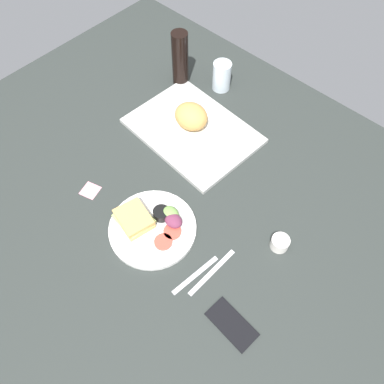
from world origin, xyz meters
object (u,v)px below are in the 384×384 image
object	(u,v)px
plate_with_salad	(152,225)
knife	(212,272)
bread_plate_near	(192,120)
soda_bottle	(180,59)
serving_tray	(193,131)
cell_phone	(232,324)
drinking_glass	(222,76)
sticky_note	(90,190)
espresso_cup	(280,243)
fork	(195,275)

from	to	relation	value
plate_with_salad	knife	xyz separation A→B (cm)	(23.67, 1.58, -1.50)
bread_plate_near	soda_bottle	size ratio (longest dim) A/B	0.87
serving_tray	knife	distance (cm)	55.21
soda_bottle	cell_phone	world-z (taller)	soda_bottle
serving_tray	soda_bottle	distance (cm)	29.56
drinking_glass	knife	world-z (taller)	drinking_glass
serving_tray	sticky_note	bearing A→B (deg)	-100.04
serving_tray	cell_phone	size ratio (longest dim) A/B	3.13
cell_phone	plate_with_salad	bearing A→B (deg)	175.06
cell_phone	drinking_glass	bearing A→B (deg)	136.54
plate_with_salad	espresso_cup	size ratio (longest dim) A/B	4.90
soda_bottle	fork	distance (cm)	83.94
fork	sticky_note	xyz separation A→B (cm)	(-46.01, -2.05, -0.19)
fork	soda_bottle	bearing A→B (deg)	53.17
drinking_glass	cell_phone	xyz separation A→B (cm)	(63.25, -69.35, -5.46)
serving_tray	sticky_note	size ratio (longest dim) A/B	8.04
plate_with_salad	soda_bottle	xyz separation A→B (cm)	(-39.86, 54.68, 9.54)
drinking_glass	fork	size ratio (longest dim) A/B	0.69
plate_with_salad	sticky_note	size ratio (longest dim) A/B	4.90
bread_plate_near	espresso_cup	distance (cm)	54.22
bread_plate_near	knife	bearing A→B (deg)	-40.95
espresso_cup	cell_phone	xyz separation A→B (cm)	(4.53, -28.04, -1.60)
espresso_cup	knife	world-z (taller)	espresso_cup
plate_with_salad	sticky_note	bearing A→B (deg)	-170.01
plate_with_salad	cell_phone	xyz separation A→B (cm)	(37.55, -6.02, -1.35)
bread_plate_near	serving_tray	bearing A→B (deg)	-17.78
soda_bottle	knife	bearing A→B (deg)	-39.89
drinking_glass	cell_phone	size ratio (longest dim) A/B	0.81
serving_tray	plate_with_salad	world-z (taller)	plate_with_salad
plate_with_salad	soda_bottle	size ratio (longest dim) A/B	1.22
bread_plate_near	drinking_glass	distance (cm)	26.07
plate_with_salad	knife	size ratio (longest dim) A/B	1.44
bread_plate_near	sticky_note	size ratio (longest dim) A/B	3.52
knife	sticky_note	size ratio (longest dim) A/B	3.39
serving_tray	espresso_cup	size ratio (longest dim) A/B	8.04
fork	cell_phone	distance (cm)	17.26
serving_tray	espresso_cup	distance (cm)	53.31
serving_tray	drinking_glass	xyz separation A→B (cm)	(-7.87, 25.32, 5.06)
drinking_glass	cell_phone	distance (cm)	94.02
knife	cell_phone	size ratio (longest dim) A/B	1.32
plate_with_salad	sticky_note	world-z (taller)	plate_with_salad
bread_plate_near	sticky_note	bearing A→B (deg)	-99.00
fork	drinking_glass	bearing A→B (deg)	41.70
bread_plate_near	cell_phone	size ratio (longest dim) A/B	1.37
soda_bottle	bread_plate_near	bearing A→B (deg)	-37.68
serving_tray	drinking_glass	world-z (taller)	drinking_glass
drinking_glass	soda_bottle	bearing A→B (deg)	-148.59
sticky_note	bread_plate_near	bearing A→B (deg)	81.00
knife	fork	bearing A→B (deg)	144.66
plate_with_salad	espresso_cup	xyz separation A→B (cm)	(33.02, 22.02, 0.25)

